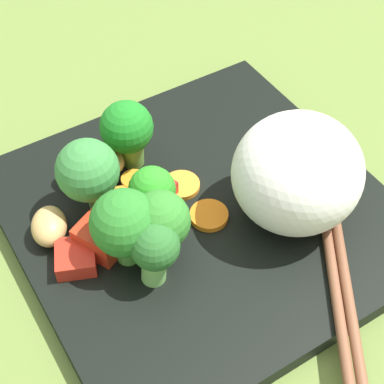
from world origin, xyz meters
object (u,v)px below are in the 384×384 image
at_px(chopstick_pair, 333,236).
at_px(square_plate, 201,215).
at_px(rice_mound, 297,173).
at_px(carrot_slice_0, 186,183).
at_px(broccoli_floret_5, 160,222).

bearing_deg(chopstick_pair, square_plate, 74.81).
bearing_deg(rice_mound, chopstick_pair, 100.87).
distance_m(square_plate, carrot_slice_0, 0.03).
height_order(broccoli_floret_5, chopstick_pair, broccoli_floret_5).
relative_size(square_plate, chopstick_pair, 1.34).
bearing_deg(carrot_slice_0, square_plate, 81.81).
bearing_deg(chopstick_pair, broccoli_floret_5, 96.25).
relative_size(rice_mound, carrot_slice_0, 3.33).
xyz_separation_m(rice_mound, broccoli_floret_5, (0.10, -0.02, -0.01)).
bearing_deg(rice_mound, carrot_slice_0, -52.57).
bearing_deg(broccoli_floret_5, rice_mound, 166.68).
bearing_deg(rice_mound, broccoli_floret_5, -13.32).
height_order(carrot_slice_0, chopstick_pair, chopstick_pair).
height_order(square_plate, broccoli_floret_5, broccoli_floret_5).
height_order(rice_mound, carrot_slice_0, rice_mound).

